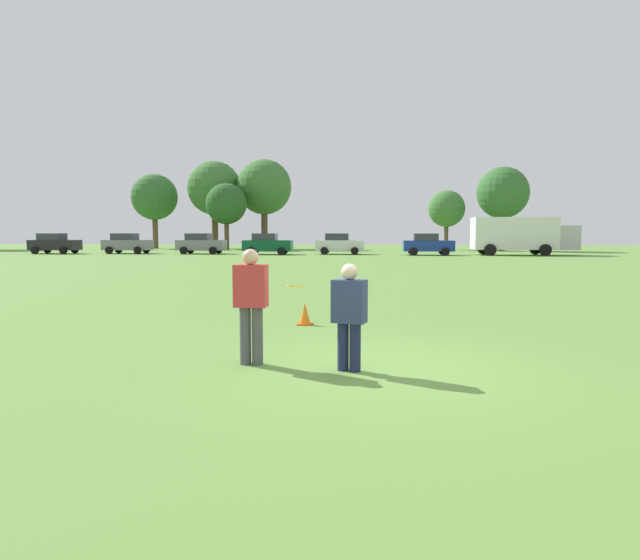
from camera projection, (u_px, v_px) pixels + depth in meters
name	position (u px, v px, depth m)	size (l,w,h in m)	color
ground_plane	(372.00, 368.00, 8.33)	(151.54, 151.54, 0.00)	#608C3D
player_thrower	(251.00, 300.00, 8.49)	(0.50, 0.30, 1.75)	#4C4C51
player_defender	(349.00, 312.00, 8.10)	(0.53, 0.39, 1.55)	#1E234C
frisbee	(295.00, 286.00, 8.62)	(0.27, 0.27, 0.07)	yellow
traffic_cone	(305.00, 314.00, 12.20)	(0.32, 0.32, 0.48)	#D8590C
parked_car_near_left	(54.00, 243.00, 50.53)	(4.21, 2.23, 1.82)	black
parked_car_mid_left	(127.00, 243.00, 50.82)	(4.21, 2.23, 1.82)	slate
parked_car_center	(201.00, 243.00, 50.25)	(4.21, 2.23, 1.82)	slate
parked_car_mid_right	(267.00, 244.00, 48.85)	(4.21, 2.23, 1.82)	#0C4C2D
parked_car_near_right	(339.00, 244.00, 49.35)	(4.21, 2.23, 1.82)	silver
parked_car_far_right	(428.00, 244.00, 47.61)	(4.21, 2.23, 1.82)	navy
box_truck	(521.00, 234.00, 47.54)	(8.51, 3.04, 3.18)	white
tree_west_maple	(154.00, 197.00, 65.25)	(5.29, 5.29, 8.60)	brown
tree_center_elm	(214.00, 188.00, 65.63)	(6.23, 6.23, 10.13)	brown
tree_east_birch	(226.00, 204.00, 60.64)	(4.39, 4.39, 7.13)	brown
tree_east_oak	(264.00, 187.00, 64.35)	(6.25, 6.25, 10.16)	brown
tree_far_east_pine	(447.00, 209.00, 60.60)	(3.93, 3.93, 6.39)	brown
tree_far_west_pine	(503.00, 193.00, 58.19)	(5.31, 5.31, 8.63)	brown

